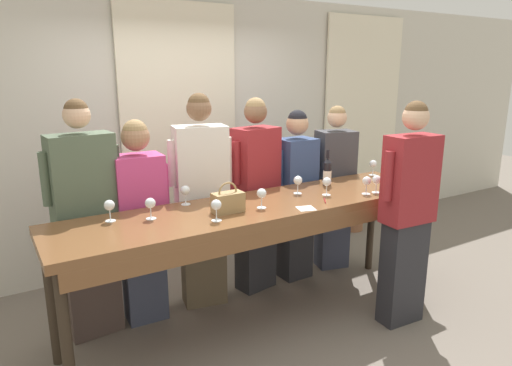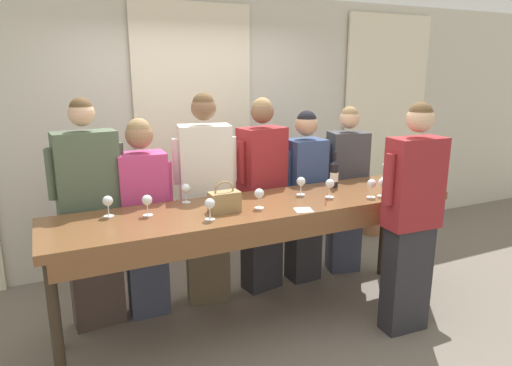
# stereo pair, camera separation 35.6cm
# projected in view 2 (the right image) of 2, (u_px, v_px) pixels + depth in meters

# --- Properties ---
(ground_plane) EXTENTS (18.00, 18.00, 0.00)m
(ground_plane) POSITION_uv_depth(u_px,v_px,m) (260.00, 322.00, 3.78)
(ground_plane) COLOR #70665B
(wall_back) EXTENTS (12.00, 0.06, 2.80)m
(wall_back) POSITION_uv_depth(u_px,v_px,m) (193.00, 130.00, 4.86)
(wall_back) COLOR beige
(wall_back) RESTS_ON ground_plane
(curtain_panel_center) EXTENTS (1.26, 0.03, 2.69)m
(curtain_panel_center) POSITION_uv_depth(u_px,v_px,m) (196.00, 136.00, 4.82)
(curtain_panel_center) COLOR #EFE5C6
(curtain_panel_center) RESTS_ON ground_plane
(curtain_panel_right) EXTENTS (1.26, 0.03, 2.69)m
(curtain_panel_right) POSITION_uv_depth(u_px,v_px,m) (385.00, 124.00, 5.89)
(curtain_panel_right) COLOR #EFE5C6
(curtain_panel_right) RESTS_ON ground_plane
(tasting_bar) EXTENTS (3.19, 0.74, 1.02)m
(tasting_bar) POSITION_uv_depth(u_px,v_px,m) (261.00, 216.00, 3.54)
(tasting_bar) COLOR brown
(tasting_bar) RESTS_ON ground_plane
(wine_bottle) EXTENTS (0.07, 0.07, 0.32)m
(wine_bottle) POSITION_uv_depth(u_px,v_px,m) (334.00, 174.00, 4.01)
(wine_bottle) COLOR black
(wine_bottle) RESTS_ON tasting_bar
(handbag) EXTENTS (0.23, 0.12, 0.23)m
(handbag) POSITION_uv_depth(u_px,v_px,m) (224.00, 201.00, 3.33)
(handbag) COLOR #997A4C
(handbag) RESTS_ON tasting_bar
(wine_glass_front_left) EXTENTS (0.07, 0.07, 0.15)m
(wine_glass_front_left) POSITION_uv_depth(u_px,v_px,m) (386.00, 167.00, 4.33)
(wine_glass_front_left) COLOR white
(wine_glass_front_left) RESTS_ON tasting_bar
(wine_glass_front_mid) EXTENTS (0.07, 0.07, 0.15)m
(wine_glass_front_mid) POSITION_uv_depth(u_px,v_px,m) (301.00, 182.00, 3.76)
(wine_glass_front_mid) COLOR white
(wine_glass_front_mid) RESTS_ON tasting_bar
(wine_glass_front_right) EXTENTS (0.07, 0.07, 0.15)m
(wine_glass_front_right) POSITION_uv_depth(u_px,v_px,m) (108.00, 202.00, 3.21)
(wine_glass_front_right) COLOR white
(wine_glass_front_right) RESTS_ON tasting_bar
(wine_glass_center_left) EXTENTS (0.07, 0.07, 0.15)m
(wine_glass_center_left) POSITION_uv_depth(u_px,v_px,m) (147.00, 201.00, 3.23)
(wine_glass_center_left) COLOR white
(wine_glass_center_left) RESTS_ON tasting_bar
(wine_glass_center_mid) EXTENTS (0.07, 0.07, 0.15)m
(wine_glass_center_mid) POSITION_uv_depth(u_px,v_px,m) (372.00, 184.00, 3.69)
(wine_glass_center_mid) COLOR white
(wine_glass_center_mid) RESTS_ON tasting_bar
(wine_glass_center_right) EXTENTS (0.07, 0.07, 0.15)m
(wine_glass_center_right) POSITION_uv_depth(u_px,v_px,m) (408.00, 173.00, 4.08)
(wine_glass_center_right) COLOR white
(wine_glass_center_right) RESTS_ON tasting_bar
(wine_glass_back_left) EXTENTS (0.07, 0.07, 0.15)m
(wine_glass_back_left) POSITION_uv_depth(u_px,v_px,m) (259.00, 194.00, 3.40)
(wine_glass_back_left) COLOR white
(wine_glass_back_left) RESTS_ON tasting_bar
(wine_glass_back_mid) EXTENTS (0.07, 0.07, 0.15)m
(wine_glass_back_mid) POSITION_uv_depth(u_px,v_px,m) (186.00, 189.00, 3.54)
(wine_glass_back_mid) COLOR white
(wine_glass_back_mid) RESTS_ON tasting_bar
(wine_glass_back_right) EXTENTS (0.07, 0.07, 0.15)m
(wine_glass_back_right) POSITION_uv_depth(u_px,v_px,m) (383.00, 183.00, 3.72)
(wine_glass_back_right) COLOR white
(wine_glass_back_right) RESTS_ON tasting_bar
(wine_glass_near_host) EXTENTS (0.07, 0.07, 0.15)m
(wine_glass_near_host) POSITION_uv_depth(u_px,v_px,m) (210.00, 204.00, 3.14)
(wine_glass_near_host) COLOR white
(wine_glass_near_host) RESTS_ON tasting_bar
(wine_glass_by_bottle) EXTENTS (0.07, 0.07, 0.15)m
(wine_glass_by_bottle) POSITION_uv_depth(u_px,v_px,m) (330.00, 184.00, 3.69)
(wine_glass_by_bottle) COLOR white
(wine_glass_by_bottle) RESTS_ON tasting_bar
(napkin) EXTENTS (0.16, 0.16, 0.00)m
(napkin) POSITION_uv_depth(u_px,v_px,m) (304.00, 210.00, 3.37)
(napkin) COLOR white
(napkin) RESTS_ON tasting_bar
(pen) EXTENTS (0.09, 0.11, 0.01)m
(pen) POSITION_uv_depth(u_px,v_px,m) (326.00, 203.00, 3.55)
(pen) COLOR maroon
(pen) RESTS_ON tasting_bar
(guest_olive_jacket) EXTENTS (0.57, 0.27, 1.84)m
(guest_olive_jacket) POSITION_uv_depth(u_px,v_px,m) (91.00, 215.00, 3.55)
(guest_olive_jacket) COLOR #473833
(guest_olive_jacket) RESTS_ON ground_plane
(guest_pink_top) EXTENTS (0.49, 0.28, 1.67)m
(guest_pink_top) POSITION_uv_depth(u_px,v_px,m) (144.00, 217.00, 3.74)
(guest_pink_top) COLOR #383D51
(guest_pink_top) RESTS_ON ground_plane
(guest_cream_sweater) EXTENTS (0.55, 0.34, 1.85)m
(guest_cream_sweater) POSITION_uv_depth(u_px,v_px,m) (206.00, 199.00, 3.94)
(guest_cream_sweater) COLOR brown
(guest_cream_sweater) RESTS_ON ground_plane
(guest_striped_shirt) EXTENTS (0.52, 0.32, 1.80)m
(guest_striped_shirt) POSITION_uv_depth(u_px,v_px,m) (262.00, 194.00, 4.17)
(guest_striped_shirt) COLOR #28282D
(guest_striped_shirt) RESTS_ON ground_plane
(guest_navy_coat) EXTENTS (0.46, 0.28, 1.67)m
(guest_navy_coat) POSITION_uv_depth(u_px,v_px,m) (305.00, 195.00, 4.38)
(guest_navy_coat) COLOR #28282D
(guest_navy_coat) RESTS_ON ground_plane
(guest_beige_cap) EXTENTS (0.48, 0.34, 1.69)m
(guest_beige_cap) POSITION_uv_depth(u_px,v_px,m) (346.00, 189.00, 4.58)
(guest_beige_cap) COLOR #383D51
(guest_beige_cap) RESTS_ON ground_plane
(host_pouring) EXTENTS (0.53, 0.24, 1.81)m
(host_pouring) POSITION_uv_depth(u_px,v_px,m) (411.00, 218.00, 3.47)
(host_pouring) COLOR #28282D
(host_pouring) RESTS_ON ground_plane
(potted_plant) EXTENTS (0.32, 0.32, 0.68)m
(potted_plant) POSITION_uv_depth(u_px,v_px,m) (374.00, 206.00, 5.73)
(potted_plant) COLOR #935B3D
(potted_plant) RESTS_ON ground_plane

